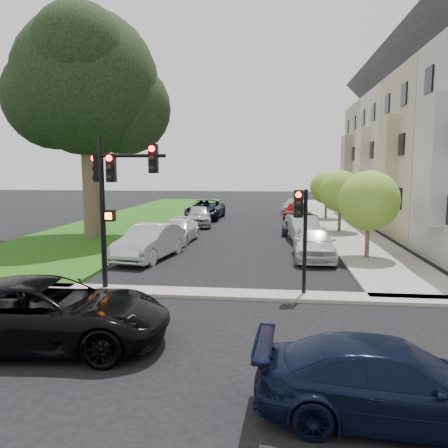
# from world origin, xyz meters

# --- Properties ---
(ground) EXTENTS (140.00, 140.00, 0.00)m
(ground) POSITION_xyz_m (0.00, 0.00, 0.00)
(ground) COLOR black
(ground) RESTS_ON ground
(grass_strip) EXTENTS (8.00, 44.00, 0.12)m
(grass_strip) POSITION_xyz_m (-9.00, 24.00, 0.06)
(grass_strip) COLOR #185510
(grass_strip) RESTS_ON ground
(sidewalk_right) EXTENTS (3.50, 44.00, 0.12)m
(sidewalk_right) POSITION_xyz_m (6.75, 24.00, 0.06)
(sidewalk_right) COLOR gray
(sidewalk_right) RESTS_ON ground
(sidewalk_cross) EXTENTS (60.00, 1.00, 0.12)m
(sidewalk_cross) POSITION_xyz_m (0.00, 2.00, 0.06)
(sidewalk_cross) COLOR gray
(sidewalk_cross) RESTS_ON ground
(house_c) EXTENTS (7.70, 7.55, 15.97)m
(house_c) POSITION_xyz_m (12.45, 23.00, 6.93)
(house_c) COLOR silver
(house_c) RESTS_ON ground
(house_d) EXTENTS (7.70, 7.55, 15.97)m
(house_d) POSITION_xyz_m (12.45, 30.50, 6.93)
(house_d) COLOR gray
(house_d) RESTS_ON ground
(eucalyptus) EXTENTS (9.28, 8.42, 13.15)m
(eucalyptus) POSITION_xyz_m (-8.88, 12.90, 8.98)
(eucalyptus) COLOR #4B4132
(eucalyptus) RESTS_ON ground
(small_tree_a) EXTENTS (2.72, 2.72, 4.08)m
(small_tree_a) POSITION_xyz_m (6.20, 8.40, 2.72)
(small_tree_a) COLOR #4B4132
(small_tree_a) RESTS_ON ground
(small_tree_b) EXTENTS (2.71, 2.71, 4.07)m
(small_tree_b) POSITION_xyz_m (6.20, 16.92, 2.71)
(small_tree_b) COLOR #4B4132
(small_tree_b) RESTS_ON ground
(small_tree_c) EXTENTS (2.63, 2.63, 3.95)m
(small_tree_c) POSITION_xyz_m (6.20, 24.50, 2.63)
(small_tree_c) COLOR #4B4132
(small_tree_c) RESTS_ON ground
(traffic_signal_main) EXTENTS (2.53, 0.66, 5.17)m
(traffic_signal_main) POSITION_xyz_m (-3.39, 2.23, 3.57)
(traffic_signal_main) COLOR black
(traffic_signal_main) RESTS_ON ground
(traffic_signal_secondary) EXTENTS (0.45, 0.36, 3.50)m
(traffic_signal_secondary) POSITION_xyz_m (2.82, 2.19, 2.44)
(traffic_signal_secondary) COLOR black
(traffic_signal_secondary) RESTS_ON ground
(car_cross_near) EXTENTS (6.00, 3.22, 1.60)m
(car_cross_near) POSITION_xyz_m (-3.34, -2.53, 0.80)
(car_cross_near) COLOR black
(car_cross_near) RESTS_ON ground
(car_cross_far) EXTENTS (4.66, 2.12, 1.32)m
(car_cross_far) POSITION_xyz_m (3.91, -4.80, 0.66)
(car_cross_far) COLOR black
(car_cross_far) RESTS_ON ground
(car_parked_0) EXTENTS (1.94, 4.62, 1.56)m
(car_parked_0) POSITION_xyz_m (3.79, 8.32, 0.78)
(car_parked_0) COLOR silver
(car_parked_0) RESTS_ON ground
(car_parked_1) EXTENTS (1.91, 4.48, 1.44)m
(car_parked_1) POSITION_xyz_m (3.68, 13.25, 0.72)
(car_parked_1) COLOR #999BA0
(car_parked_1) RESTS_ON ground
(car_parked_2) EXTENTS (2.65, 5.11, 1.38)m
(car_parked_2) POSITION_xyz_m (3.73, 16.68, 0.69)
(car_parked_2) COLOR #3F4247
(car_parked_2) RESTS_ON ground
(car_parked_3) EXTENTS (2.42, 4.62, 1.50)m
(car_parked_3) POSITION_xyz_m (3.78, 23.93, 0.75)
(car_parked_3) COLOR maroon
(car_parked_3) RESTS_ON ground
(car_parked_4) EXTENTS (2.47, 4.68, 1.29)m
(car_parked_4) POSITION_xyz_m (3.77, 29.79, 0.65)
(car_parked_4) COLOR #999BA0
(car_parked_4) RESTS_ON ground
(car_parked_5) EXTENTS (2.49, 5.08, 1.60)m
(car_parked_5) POSITION_xyz_m (-3.72, 7.47, 0.80)
(car_parked_5) COLOR #999BA0
(car_parked_5) RESTS_ON ground
(car_parked_6) EXTENTS (2.12, 4.61, 1.31)m
(car_parked_6) POSITION_xyz_m (-3.47, 12.31, 0.65)
(car_parked_6) COLOR silver
(car_parked_6) RESTS_ON ground
(car_parked_7) EXTENTS (2.36, 4.60, 1.50)m
(car_parked_7) POSITION_xyz_m (-3.46, 19.29, 0.75)
(car_parked_7) COLOR #999BA0
(car_parked_7) RESTS_ON ground
(car_parked_8) EXTENTS (2.84, 5.88, 1.61)m
(car_parked_8) POSITION_xyz_m (-3.70, 23.89, 0.81)
(car_parked_8) COLOR black
(car_parked_8) RESTS_ON ground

